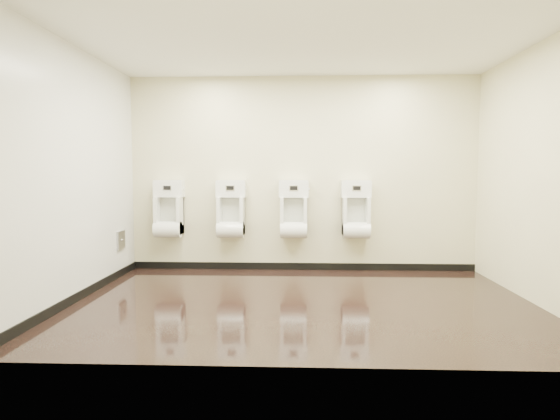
# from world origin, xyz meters

# --- Properties ---
(ground) EXTENTS (5.00, 3.50, 0.00)m
(ground) POSITION_xyz_m (0.00, 0.00, 0.00)
(ground) COLOR black
(ground) RESTS_ON ground
(ceiling) EXTENTS (5.00, 3.50, 0.00)m
(ceiling) POSITION_xyz_m (0.00, 0.00, 2.80)
(ceiling) COLOR white
(back_wall) EXTENTS (5.00, 0.02, 2.80)m
(back_wall) POSITION_xyz_m (0.00, 1.75, 1.40)
(back_wall) COLOR beige
(back_wall) RESTS_ON ground
(front_wall) EXTENTS (5.00, 0.02, 2.80)m
(front_wall) POSITION_xyz_m (0.00, -1.75, 1.40)
(front_wall) COLOR beige
(front_wall) RESTS_ON ground
(left_wall) EXTENTS (0.02, 3.50, 2.80)m
(left_wall) POSITION_xyz_m (-2.50, 0.00, 1.40)
(left_wall) COLOR beige
(left_wall) RESTS_ON ground
(right_wall) EXTENTS (0.02, 3.50, 2.80)m
(right_wall) POSITION_xyz_m (2.50, 0.00, 1.40)
(right_wall) COLOR beige
(right_wall) RESTS_ON ground
(tile_overlay_left) EXTENTS (0.01, 3.50, 2.80)m
(tile_overlay_left) POSITION_xyz_m (-2.50, 0.00, 1.40)
(tile_overlay_left) COLOR white
(tile_overlay_left) RESTS_ON ground
(skirting_back) EXTENTS (5.00, 0.02, 0.10)m
(skirting_back) POSITION_xyz_m (0.00, 1.74, 0.05)
(skirting_back) COLOR black
(skirting_back) RESTS_ON ground
(skirting_left) EXTENTS (0.02, 3.50, 0.10)m
(skirting_left) POSITION_xyz_m (-2.49, 0.00, 0.05)
(skirting_left) COLOR black
(skirting_left) RESTS_ON ground
(access_panel) EXTENTS (0.04, 0.25, 0.25)m
(access_panel) POSITION_xyz_m (-2.48, 1.20, 0.50)
(access_panel) COLOR #9E9EA3
(access_panel) RESTS_ON left_wall
(urinal_0) EXTENTS (0.43, 0.32, 0.81)m
(urinal_0) POSITION_xyz_m (-1.93, 1.61, 0.84)
(urinal_0) COLOR white
(urinal_0) RESTS_ON back_wall
(urinal_1) EXTENTS (0.43, 0.32, 0.81)m
(urinal_1) POSITION_xyz_m (-1.02, 1.61, 0.84)
(urinal_1) COLOR white
(urinal_1) RESTS_ON back_wall
(urinal_2) EXTENTS (0.43, 0.32, 0.81)m
(urinal_2) POSITION_xyz_m (-0.12, 1.61, 0.84)
(urinal_2) COLOR white
(urinal_2) RESTS_ON back_wall
(urinal_3) EXTENTS (0.43, 0.32, 0.81)m
(urinal_3) POSITION_xyz_m (0.76, 1.61, 0.84)
(urinal_3) COLOR white
(urinal_3) RESTS_ON back_wall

